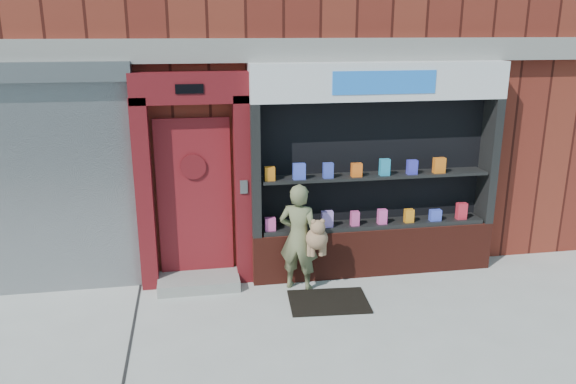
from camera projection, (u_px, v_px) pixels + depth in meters
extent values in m
plane|color=#9E9E99|center=(270.00, 349.00, 6.24)|extent=(80.00, 80.00, 0.00)
cube|color=gray|center=(247.00, 51.00, 7.17)|extent=(12.00, 0.16, 0.30)
cube|color=gray|center=(16.00, 193.00, 7.19)|extent=(3.00, 0.10, 2.80)
cube|color=#590F14|center=(145.00, 196.00, 7.40)|extent=(0.22, 0.28, 2.60)
cube|color=#590F14|center=(243.00, 191.00, 7.62)|extent=(0.22, 0.28, 2.60)
cube|color=#590F14|center=(189.00, 88.00, 7.11)|extent=(1.50, 0.28, 0.40)
cube|color=black|center=(189.00, 89.00, 6.97)|extent=(0.35, 0.01, 0.12)
cube|color=maroon|center=(195.00, 198.00, 7.64)|extent=(1.00, 0.06, 2.20)
cylinder|color=black|center=(193.00, 167.00, 7.48)|extent=(0.28, 0.02, 0.28)
cylinder|color=#590F14|center=(193.00, 167.00, 7.47)|extent=(0.34, 0.02, 0.34)
cube|color=gray|center=(199.00, 282.00, 7.70)|extent=(1.10, 0.55, 0.15)
cube|color=slate|center=(244.00, 187.00, 7.45)|extent=(0.10, 0.02, 0.18)
cube|color=#531C13|center=(372.00, 249.00, 8.13)|extent=(3.50, 0.40, 0.70)
cube|color=black|center=(255.00, 170.00, 7.50)|extent=(0.12, 0.40, 1.80)
cube|color=black|center=(489.00, 160.00, 8.06)|extent=(0.12, 0.40, 1.80)
cube|color=black|center=(372.00, 162.00, 7.95)|extent=(3.30, 0.03, 1.80)
cube|color=black|center=(373.00, 224.00, 8.02)|extent=(3.20, 0.36, 0.06)
cube|color=black|center=(375.00, 175.00, 7.82)|extent=(3.20, 0.36, 0.04)
cube|color=white|center=(380.00, 81.00, 7.45)|extent=(3.50, 0.40, 0.50)
cube|color=blue|center=(385.00, 82.00, 7.26)|extent=(1.40, 0.01, 0.30)
cube|color=#E24B9D|center=(270.00, 224.00, 7.67)|extent=(0.14, 0.09, 0.18)
cube|color=orange|center=(299.00, 223.00, 7.73)|extent=(0.11, 0.09, 0.18)
cube|color=#B788F5|center=(327.00, 219.00, 7.79)|extent=(0.16, 0.09, 0.23)
cube|color=#D5478D|center=(355.00, 218.00, 7.86)|extent=(0.12, 0.09, 0.20)
cube|color=#EA4EA3|center=(382.00, 217.00, 7.93)|extent=(0.12, 0.09, 0.21)
cube|color=orange|center=(409.00, 216.00, 7.99)|extent=(0.13, 0.09, 0.19)
cube|color=blue|center=(435.00, 215.00, 8.06)|extent=(0.16, 0.09, 0.16)
cube|color=red|center=(461.00, 211.00, 8.12)|extent=(0.14, 0.09, 0.24)
cube|color=orange|center=(270.00, 174.00, 7.47)|extent=(0.14, 0.09, 0.19)
cube|color=#4257E0|center=(299.00, 171.00, 7.53)|extent=(0.16, 0.09, 0.21)
cube|color=blue|center=(328.00, 170.00, 7.59)|extent=(0.13, 0.09, 0.21)
cube|color=orange|center=(357.00, 170.00, 7.66)|extent=(0.14, 0.09, 0.18)
cube|color=#258FBA|center=(385.00, 167.00, 7.72)|extent=(0.13, 0.09, 0.23)
cube|color=#3B3AC7|center=(412.00, 167.00, 7.79)|extent=(0.14, 0.09, 0.20)
cube|color=orange|center=(439.00, 165.00, 7.86)|extent=(0.16, 0.09, 0.21)
imported|color=#636744|center=(299.00, 237.00, 7.50)|extent=(0.64, 0.56, 1.48)
sphere|color=#856042|center=(317.00, 239.00, 7.37)|extent=(0.29, 0.29, 0.29)
sphere|color=#856042|center=(318.00, 227.00, 7.27)|extent=(0.19, 0.19, 0.19)
sphere|color=#856042|center=(314.00, 222.00, 7.24)|extent=(0.07, 0.07, 0.07)
sphere|color=#856042|center=(322.00, 221.00, 7.26)|extent=(0.07, 0.07, 0.07)
cylinder|color=#856042|center=(310.00, 249.00, 7.40)|extent=(0.07, 0.07, 0.18)
cylinder|color=#856042|center=(324.00, 248.00, 7.43)|extent=(0.07, 0.07, 0.18)
cylinder|color=#856042|center=(313.00, 250.00, 7.38)|extent=(0.07, 0.07, 0.18)
cylinder|color=#856042|center=(321.00, 249.00, 7.40)|extent=(0.07, 0.07, 0.18)
cube|color=black|center=(328.00, 301.00, 7.29)|extent=(1.06, 0.78, 0.03)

